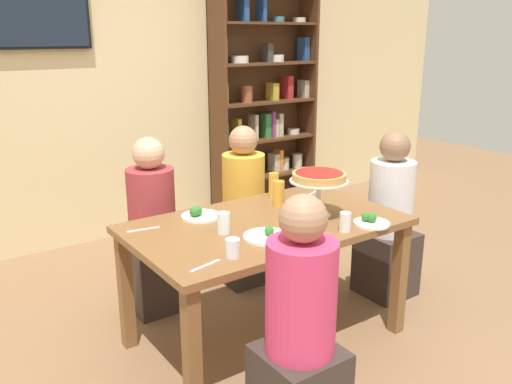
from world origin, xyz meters
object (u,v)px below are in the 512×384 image
object	(u,v)px
deep_dish_pizza_stand	(319,180)
cutlery_knife_near	(205,266)
cutlery_fork_far	(314,192)
diner_far_left	(153,238)
salad_plate_spare	(371,221)
dining_table	(266,237)
diner_head_east	(389,227)
bookshelf	(262,102)
salad_plate_near_diner	(199,214)
salad_plate_far_diner	(267,236)
cutlery_fork_near	(143,229)
water_glass_clear_spare	(233,248)
beer_glass_amber_short	(274,185)
diner_far_right	(244,217)
water_glass_clear_near	(345,222)
television	(21,10)
beer_glass_amber_tall	(279,194)
diner_near_left	(300,341)
water_glass_clear_far	(224,223)

from	to	relation	value
deep_dish_pizza_stand	cutlery_knife_near	world-z (taller)	deep_dish_pizza_stand
deep_dish_pizza_stand	cutlery_knife_near	xyz separation A→B (m)	(-0.88, -0.23, -0.22)
cutlery_fork_far	diner_far_left	bearing A→B (deg)	-46.86
salad_plate_spare	dining_table	bearing A→B (deg)	140.61
diner_head_east	deep_dish_pizza_stand	bearing A→B (deg)	6.94
bookshelf	salad_plate_near_diner	xyz separation A→B (m)	(-1.69, -1.73, -0.34)
diner_head_east	salad_plate_far_diner	bearing A→B (deg)	9.57
cutlery_knife_near	bookshelf	bearing A→B (deg)	36.86
deep_dish_pizza_stand	cutlery_fork_near	distance (m)	1.02
salad_plate_spare	cutlery_fork_near	bearing A→B (deg)	148.96
water_glass_clear_spare	beer_glass_amber_short	bearing A→B (deg)	41.89
deep_dish_pizza_stand	beer_glass_amber_short	size ratio (longest dim) A/B	2.11
beer_glass_amber_short	cutlery_fork_far	world-z (taller)	beer_glass_amber_short
diner_far_right	deep_dish_pizza_stand	xyz separation A→B (m)	(-0.04, -0.83, 0.47)
bookshelf	water_glass_clear_near	xyz separation A→B (m)	(-1.16, -2.38, -0.31)
television	salad_plate_spare	world-z (taller)	television
beer_glass_amber_short	water_glass_clear_spare	distance (m)	0.99
diner_far_left	salad_plate_spare	world-z (taller)	diner_far_left
diner_head_east	beer_glass_amber_short	size ratio (longest dim) A/B	7.21
salad_plate_spare	beer_glass_amber_tall	xyz separation A→B (m)	(-0.22, 0.55, 0.06)
salad_plate_far_diner	beer_glass_amber_short	xyz separation A→B (m)	(0.46, 0.56, 0.07)
beer_glass_amber_short	diner_near_left	bearing A→B (deg)	-121.75
beer_glass_amber_short	cutlery_knife_near	world-z (taller)	beer_glass_amber_short
bookshelf	beer_glass_amber_tall	xyz separation A→B (m)	(-1.19, -1.83, -0.28)
water_glass_clear_far	television	bearing A→B (deg)	101.07
bookshelf	diner_head_east	distance (m)	2.14
beer_glass_amber_short	deep_dish_pizza_stand	bearing A→B (deg)	-92.05
diner_far_right	salad_plate_near_diner	xyz separation A→B (m)	(-0.61, -0.46, 0.27)
water_glass_clear_near	water_glass_clear_far	world-z (taller)	water_glass_clear_far
water_glass_clear_far	salad_plate_near_diner	bearing A→B (deg)	86.86
diner_far_right	salad_plate_far_diner	xyz separation A→B (m)	(-0.48, -0.94, 0.26)
beer_glass_amber_short	cutlery_fork_near	xyz separation A→B (m)	(-0.94, -0.08, -0.08)
beer_glass_amber_short	diner_far_right	bearing A→B (deg)	86.79
cutlery_knife_near	diner_near_left	bearing A→B (deg)	-75.79
dining_table	diner_near_left	distance (m)	0.85
water_glass_clear_near	cutlery_fork_near	size ratio (longest dim) A/B	0.59
diner_near_left	water_glass_clear_far	world-z (taller)	diner_near_left
beer_glass_amber_tall	diner_head_east	bearing A→B (deg)	-13.41
diner_near_left	diner_head_east	size ratio (longest dim) A/B	1.00
salad_plate_spare	water_glass_clear_spare	distance (m)	0.87
salad_plate_near_diner	water_glass_clear_near	xyz separation A→B (m)	(0.53, -0.64, 0.03)
diner_far_right	cutlery_knife_near	world-z (taller)	diner_far_right
dining_table	diner_far_right	xyz separation A→B (m)	(0.34, 0.73, -0.16)
dining_table	water_glass_clear_spare	xyz separation A→B (m)	(-0.42, -0.31, 0.14)
deep_dish_pizza_stand	water_glass_clear_spare	bearing A→B (deg)	-163.56
beer_glass_amber_short	cutlery_fork_near	bearing A→B (deg)	-175.22
water_glass_clear_spare	television	bearing A→B (deg)	96.72
water_glass_clear_spare	cutlery_fork_near	size ratio (longest dim) A/B	0.51
bookshelf	diner_head_east	bearing A→B (deg)	-100.81
diner_far_left	cutlery_fork_near	bearing A→B (deg)	-29.03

